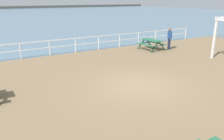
# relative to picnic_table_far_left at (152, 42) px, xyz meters

# --- Properties ---
(ground_plane) EXTENTS (30.00, 24.00, 0.20)m
(ground_plane) POSITION_rel_picnic_table_far_left_xyz_m (-5.50, -5.71, -0.68)
(ground_plane) COLOR #846B4C
(sea_band) EXTENTS (142.00, 90.00, 0.01)m
(sea_band) POSITION_rel_picnic_table_far_left_xyz_m (-5.50, 47.04, -0.58)
(sea_band) COLOR slate
(sea_band) RESTS_ON ground
(seaward_railing) EXTENTS (23.07, 0.07, 1.08)m
(seaward_railing) POSITION_rel_picnic_table_far_left_xyz_m (-5.50, 2.04, 0.17)
(seaward_railing) COLOR white
(seaward_railing) RESTS_ON ground
(picnic_table_far_left) EXTENTS (1.59, 1.84, 0.80)m
(picnic_table_far_left) POSITION_rel_picnic_table_far_left_xyz_m (0.00, 0.00, 0.00)
(picnic_table_far_left) COLOR #286B47
(picnic_table_far_left) RESTS_ON ground
(visitor) EXTENTS (0.32, 0.50, 1.66)m
(visitor) POSITION_rel_picnic_table_far_left_xyz_m (1.23, -0.65, 0.36)
(visitor) COLOR #1E2338
(visitor) RESTS_ON ground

